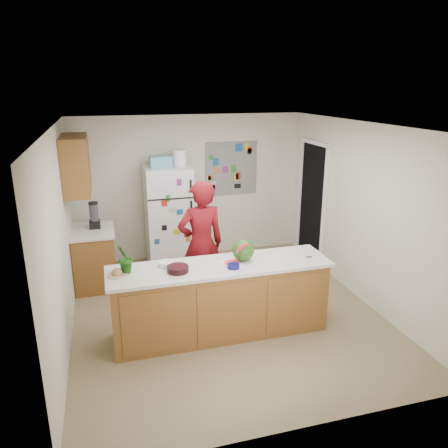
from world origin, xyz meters
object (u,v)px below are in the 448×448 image
object	(u,v)px
refrigerator	(169,217)
watermelon	(243,250)
person	(201,245)
cherry_bowl	(178,269)

from	to	relation	value
refrigerator	watermelon	world-z (taller)	refrigerator
refrigerator	person	distance (m)	1.59
watermelon	cherry_bowl	bearing A→B (deg)	-173.52
watermelon	refrigerator	bearing A→B (deg)	103.03
refrigerator	person	bearing A→B (deg)	-82.85
refrigerator	cherry_bowl	bearing A→B (deg)	-96.37
cherry_bowl	watermelon	bearing A→B (deg)	6.48
person	watermelon	bearing A→B (deg)	107.98
person	cherry_bowl	xyz separation A→B (m)	(-0.47, -0.87, 0.06)
person	watermelon	distance (m)	0.87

